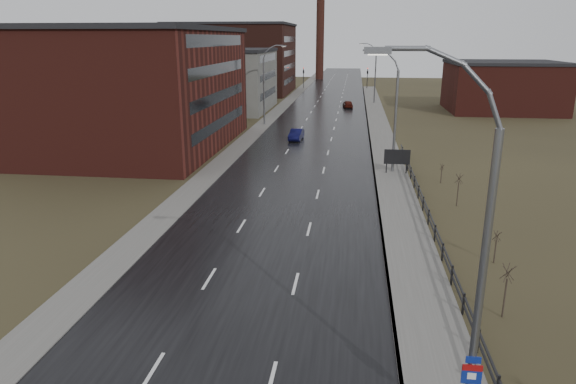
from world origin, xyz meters
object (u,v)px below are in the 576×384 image
(billboard, at_px, (397,158))
(car_far, at_px, (348,104))
(streetlight_main, at_px, (472,266))
(car_near, at_px, (296,135))

(billboard, bearing_deg, car_far, 96.34)
(streetlight_main, distance_m, car_far, 80.93)
(streetlight_main, height_order, billboard, streetlight_main)
(streetlight_main, height_order, car_near, streetlight_main)
(billboard, distance_m, car_near, 19.26)
(billboard, xyz_separation_m, car_near, (-11.14, 15.67, -0.99))
(streetlight_main, bearing_deg, billboard, 88.92)
(streetlight_main, bearing_deg, car_near, 102.12)
(billboard, bearing_deg, streetlight_main, -91.08)
(car_near, xyz_separation_m, car_far, (5.88, 31.67, 0.01))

